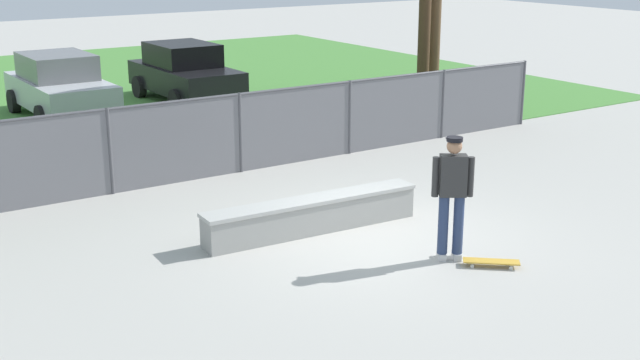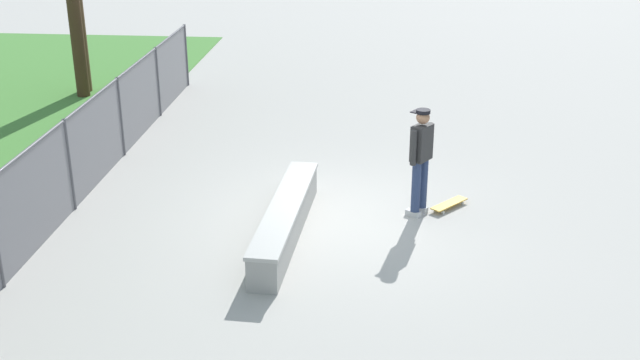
{
  "view_description": "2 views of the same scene",
  "coord_description": "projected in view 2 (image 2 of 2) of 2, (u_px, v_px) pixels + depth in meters",
  "views": [
    {
      "loc": [
        -7.48,
        -9.44,
        4.5
      ],
      "look_at": [
        -0.81,
        0.58,
        0.96
      ],
      "focal_mm": 46.0,
      "sensor_mm": 36.0,
      "label": 1
    },
    {
      "loc": [
        -11.94,
        -0.59,
        5.55
      ],
      "look_at": [
        -1.01,
        0.36,
        1.09
      ],
      "focal_mm": 44.4,
      "sensor_mm": 36.0,
      "label": 2
    }
  ],
  "objects": [
    {
      "name": "skateboard",
      "position": [
        449.0,
        204.0,
        13.54
      ],
      "size": [
        0.73,
        0.68,
        0.09
      ],
      "color": "gold",
      "rests_on": "ground"
    },
    {
      "name": "concrete_ledge",
      "position": [
        286.0,
        220.0,
        12.45
      ],
      "size": [
        3.73,
        0.69,
        0.56
      ],
      "color": "#999993",
      "rests_on": "ground"
    },
    {
      "name": "skateboarder",
      "position": [
        421.0,
        157.0,
        12.93
      ],
      "size": [
        0.52,
        0.42,
        1.84
      ],
      "color": "beige",
      "rests_on": "ground"
    },
    {
      "name": "chainlink_fence",
      "position": [
        69.0,
        161.0,
        13.2
      ],
      "size": [
        16.13,
        0.07,
        1.61
      ],
      "color": "#4C4C51",
      "rests_on": "ground"
    },
    {
      "name": "ground_plane",
      "position": [
        347.0,
        219.0,
        13.15
      ],
      "size": [
        80.0,
        80.0,
        0.0
      ],
      "primitive_type": "plane",
      "color": "#ADAAA3"
    }
  ]
}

